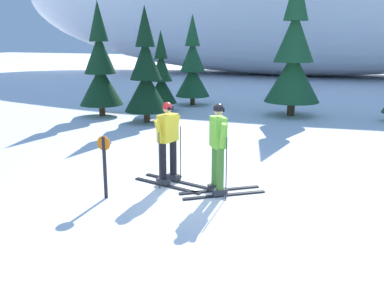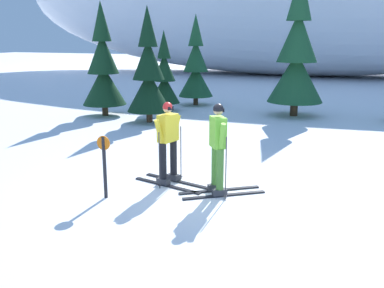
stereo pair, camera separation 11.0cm
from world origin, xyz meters
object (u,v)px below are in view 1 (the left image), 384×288
object	(u,v)px
skier_lime_jacket	(218,148)
pine_tree_center_right	(294,56)
trail_marker_post	(105,163)
pine_tree_left	(161,78)
pine_tree_center_left	(146,75)
skier_yellow_jacket	(168,141)
pine_tree_center	(193,68)
pine_tree_far_left	(100,69)

from	to	relation	value
skier_lime_jacket	pine_tree_center_right	xyz separation A→B (m)	(0.05, 9.56, 1.37)
trail_marker_post	pine_tree_left	bearing A→B (deg)	108.34
pine_tree_left	pine_tree_center_left	size ratio (longest dim) A/B	0.80
pine_tree_left	pine_tree_center_right	bearing A→B (deg)	8.10
skier_yellow_jacket	pine_tree_center	distance (m)	11.08
pine_tree_far_left	pine_tree_center	world-z (taller)	pine_tree_far_left
skier_lime_jacket	pine_tree_far_left	distance (m)	9.84
pine_tree_center_left	trail_marker_post	world-z (taller)	pine_tree_center_left
skier_lime_jacket	pine_tree_left	distance (m)	10.25
pine_tree_far_left	pine_tree_center_left	bearing A→B (deg)	-15.20
skier_lime_jacket	trail_marker_post	distance (m)	2.22
skier_yellow_jacket	pine_tree_center_left	distance (m)	7.03
pine_tree_left	pine_tree_center	distance (m)	2.09
pine_tree_left	skier_lime_jacket	bearing A→B (deg)	-59.33
skier_yellow_jacket	pine_tree_center	bearing A→B (deg)	107.85
pine_tree_left	pine_tree_far_left	bearing A→B (deg)	-132.36
pine_tree_center_right	trail_marker_post	distance (m)	10.87
pine_tree_center	pine_tree_center_right	size ratio (longest dim) A/B	0.72
pine_tree_center	pine_tree_left	bearing A→B (deg)	-108.38
pine_tree_far_left	pine_tree_center_right	xyz separation A→B (m)	(7.00, 2.65, 0.49)
skier_yellow_jacket	pine_tree_left	world-z (taller)	pine_tree_left
pine_tree_far_left	pine_tree_center_left	distance (m)	2.36
skier_lime_jacket	trail_marker_post	size ratio (longest dim) A/B	1.47
skier_yellow_jacket	pine_tree_center_left	size ratio (longest dim) A/B	0.43
skier_yellow_jacket	pine_tree_center_right	world-z (taller)	pine_tree_center_right
skier_yellow_jacket	trail_marker_post	distance (m)	1.49
pine_tree_center	trail_marker_post	size ratio (longest dim) A/B	3.25
pine_tree_left	pine_tree_center_left	bearing A→B (deg)	-77.83
skier_lime_jacket	skier_yellow_jacket	distance (m)	1.21
trail_marker_post	pine_tree_center	bearing A→B (deg)	102.45
pine_tree_left	pine_tree_center_right	size ratio (longest dim) A/B	0.60
skier_lime_jacket	skier_yellow_jacket	size ratio (longest dim) A/B	1.04
skier_lime_jacket	pine_tree_center_left	distance (m)	7.88
pine_tree_far_left	pine_tree_center_left	size ratio (longest dim) A/B	1.06
pine_tree_far_left	trail_marker_post	world-z (taller)	pine_tree_far_left
pine_tree_far_left	pine_tree_left	world-z (taller)	pine_tree_far_left
pine_tree_far_left	pine_tree_left	bearing A→B (deg)	47.64
pine_tree_left	pine_tree_center	bearing A→B (deg)	71.62
pine_tree_center	skier_yellow_jacket	bearing A→B (deg)	-72.15
pine_tree_left	pine_tree_center_left	world-z (taller)	pine_tree_center_left
skier_yellow_jacket	pine_tree_center_right	distance (m)	9.50
pine_tree_center_right	pine_tree_center_left	bearing A→B (deg)	-145.37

